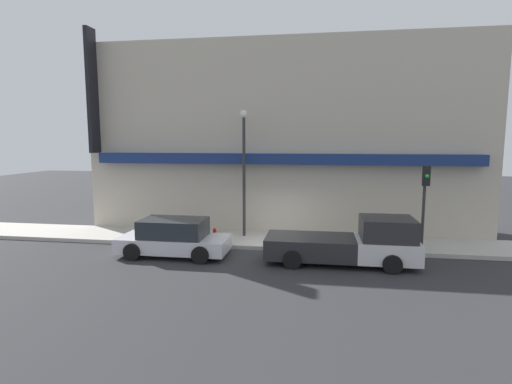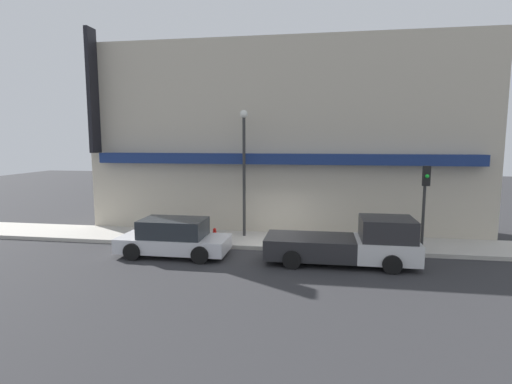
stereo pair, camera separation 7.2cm
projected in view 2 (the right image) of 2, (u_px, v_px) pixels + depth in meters
The scene contains 8 objects.
ground_plane at pixel (274, 251), 16.97m from camera, with size 80.00×80.00×0.00m, color #2D2D30.
sidewalk at pixel (277, 241), 18.32m from camera, with size 36.00×2.77×0.18m.
building at pixel (284, 139), 20.52m from camera, with size 19.80×3.80×10.16m.
pickup_truck at pixel (351, 243), 15.15m from camera, with size 5.69×2.18×1.82m.
parked_car at pixel (174, 238), 16.28m from camera, with size 4.46×2.07×1.51m.
fire_hydrant at pixel (215, 235), 17.79m from camera, with size 0.17×0.17×0.63m.
street_lamp at pixel (244, 159), 18.52m from camera, with size 0.36×0.36×5.89m.
traffic_light at pixel (425, 192), 16.17m from camera, with size 0.28×0.42×3.48m.
Camera 2 is at (1.89, -16.42, 4.68)m, focal length 28.00 mm.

